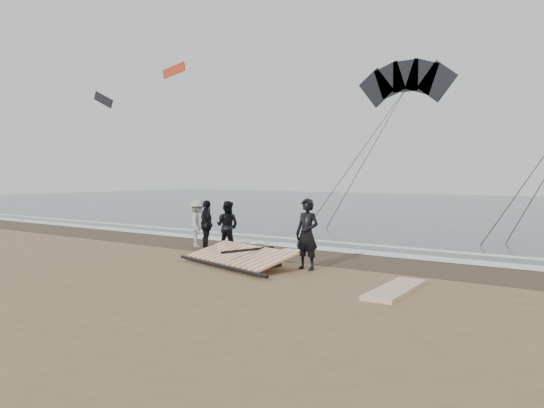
% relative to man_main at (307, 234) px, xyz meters
% --- Properties ---
extents(ground, '(120.00, 120.00, 0.00)m').
position_rel_man_main_xyz_m(ground, '(-1.06, -2.39, -0.91)').
color(ground, '#8C704C').
rests_on(ground, ground).
extents(sea, '(120.00, 54.00, 0.02)m').
position_rel_man_main_xyz_m(sea, '(-1.06, 30.61, -0.90)').
color(sea, '#233838').
rests_on(sea, ground).
extents(wet_sand, '(120.00, 2.80, 0.01)m').
position_rel_man_main_xyz_m(wet_sand, '(-1.06, 2.11, -0.90)').
color(wet_sand, '#4C3D2B').
rests_on(wet_sand, ground).
extents(foam_near, '(120.00, 0.90, 0.01)m').
position_rel_man_main_xyz_m(foam_near, '(-1.06, 3.51, -0.88)').
color(foam_near, white).
rests_on(foam_near, sea).
extents(foam_far, '(120.00, 0.45, 0.01)m').
position_rel_man_main_xyz_m(foam_far, '(-1.06, 5.21, -0.88)').
color(foam_far, white).
rests_on(foam_far, sea).
extents(man_main, '(0.69, 0.48, 1.82)m').
position_rel_man_main_xyz_m(man_main, '(0.00, 0.00, 0.00)').
color(man_main, black).
rests_on(man_main, ground).
extents(board_white, '(0.79, 2.32, 0.09)m').
position_rel_man_main_xyz_m(board_white, '(2.86, -1.11, -0.86)').
color(board_white, white).
rests_on(board_white, ground).
extents(board_cream, '(1.08, 2.41, 0.10)m').
position_rel_man_main_xyz_m(board_cream, '(-1.77, 1.33, -0.86)').
color(board_cream, silver).
rests_on(board_cream, ground).
extents(trio_cluster, '(2.41, 1.27, 1.60)m').
position_rel_man_main_xyz_m(trio_cluster, '(-4.65, 1.39, -0.11)').
color(trio_cluster, black).
rests_on(trio_cluster, ground).
extents(sail_rig, '(3.76, 2.49, 0.49)m').
position_rel_man_main_xyz_m(sail_rig, '(-1.82, -0.42, -0.72)').
color(sail_rig, black).
rests_on(sail_rig, ground).
extents(kite_dark, '(7.33, 6.53, 15.11)m').
position_rel_man_main_xyz_m(kite_dark, '(-6.11, 21.49, 7.33)').
color(kite_dark, black).
rests_on(kite_dark, ground).
extents(distant_kites, '(11.61, 2.12, 4.09)m').
position_rel_man_main_xyz_m(distant_kites, '(-35.89, 24.61, 10.70)').
color(distant_kites, red).
rests_on(distant_kites, ground).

